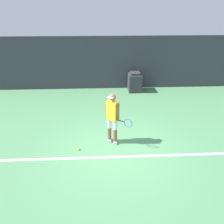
{
  "coord_description": "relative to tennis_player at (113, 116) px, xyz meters",
  "views": [
    {
      "loc": [
        -0.42,
        -5.59,
        4.0
      ],
      "look_at": [
        -0.11,
        0.6,
        0.99
      ],
      "focal_mm": 35.0,
      "sensor_mm": 36.0,
      "label": 1
    }
  ],
  "objects": [
    {
      "name": "ground_plane",
      "position": [
        0.1,
        -0.39,
        -0.94
      ],
      "size": [
        24.0,
        24.0,
        0.0
      ],
      "primitive_type": "plane",
      "color": "#518C5B"
    },
    {
      "name": "tennis_player",
      "position": [
        0.0,
        0.0,
        0.0
      ],
      "size": [
        0.78,
        0.6,
        1.69
      ],
      "rotation": [
        0.0,
        0.0,
        -0.62
      ],
      "color": "brown",
      "rests_on": "ground_plane"
    },
    {
      "name": "covered_chair",
      "position": [
        1.4,
        4.77,
        -0.47
      ],
      "size": [
        0.65,
        0.82,
        0.99
      ],
      "color": "#333338",
      "rests_on": "ground_plane"
    },
    {
      "name": "back_wall",
      "position": [
        0.1,
        5.28,
        0.41
      ],
      "size": [
        24.0,
        0.1,
        2.7
      ],
      "color": "#383842",
      "rests_on": "ground_plane"
    },
    {
      "name": "court_baseline",
      "position": [
        0.1,
        -0.81,
        -0.94
      ],
      "size": [
        21.6,
        0.1,
        0.01
      ],
      "color": "white",
      "rests_on": "ground_plane"
    },
    {
      "name": "tennis_ball",
      "position": [
        -1.07,
        -0.39,
        -0.91
      ],
      "size": [
        0.07,
        0.07,
        0.07
      ],
      "color": "#D1E533",
      "rests_on": "ground_plane"
    }
  ]
}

